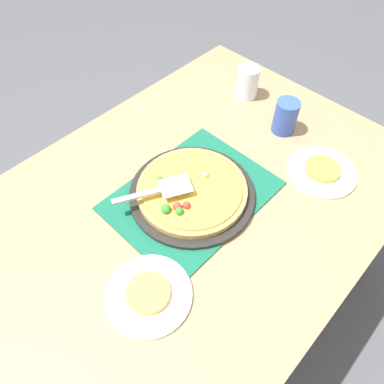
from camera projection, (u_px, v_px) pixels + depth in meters
The scene contains 12 objects.
ground_plane at pixel (192, 291), 1.69m from camera, with size 8.00×8.00×0.00m, color #4C4C51.
dining_table at pixel (192, 216), 1.18m from camera, with size 1.40×1.00×0.75m.
placemat at pixel (192, 195), 1.09m from camera, with size 0.48×0.36×0.01m, color #145B42.
pizza_pan at pixel (192, 193), 1.08m from camera, with size 0.38×0.38×0.01m, color black.
pizza at pixel (191, 190), 1.06m from camera, with size 0.33×0.33×0.05m.
plate_near_left at pixel (149, 295), 0.90m from camera, with size 0.22×0.22×0.01m, color white.
plate_far_right at pixel (322, 172), 1.15m from camera, with size 0.22×0.22×0.01m, color white.
served_slice_left at pixel (148, 293), 0.89m from camera, with size 0.11×0.11×0.02m, color #EAB747.
served_slice_right at pixel (323, 169), 1.14m from camera, with size 0.11×0.11×0.02m, color gold.
cup_near at pixel (285, 117), 1.22m from camera, with size 0.08×0.08×0.12m, color #3351AD.
cup_far at pixel (248, 82), 1.34m from camera, with size 0.08×0.08×0.12m, color white.
pizza_server at pixel (159, 190), 1.02m from camera, with size 0.22×0.14×0.01m.
Camera 1 is at (0.47, 0.45, 1.62)m, focal length 33.49 mm.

